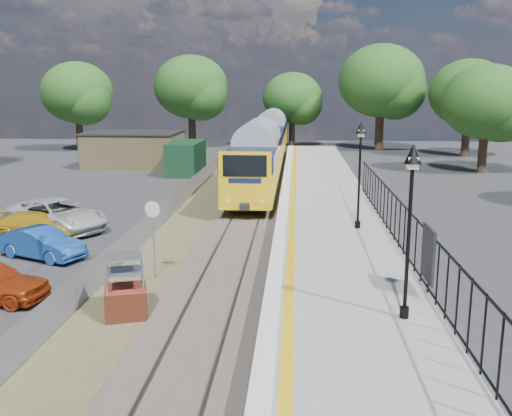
# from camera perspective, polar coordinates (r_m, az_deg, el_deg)

# --- Properties ---
(ground) EXTENTS (120.00, 120.00, 0.00)m
(ground) POSITION_cam_1_polar(r_m,az_deg,el_deg) (19.79, -3.76, -8.41)
(ground) COLOR #2D2D30
(ground) RESTS_ON ground
(track_bed) EXTENTS (5.90, 80.00, 0.29)m
(track_bed) POSITION_cam_1_polar(r_m,az_deg,el_deg) (29.03, -2.11, -1.64)
(track_bed) COLOR #473F38
(track_bed) RESTS_ON ground
(platform) EXTENTS (5.00, 70.00, 0.90)m
(platform) POSITION_cam_1_polar(r_m,az_deg,el_deg) (27.20, 7.34, -1.87)
(platform) COLOR gray
(platform) RESTS_ON ground
(platform_edge) EXTENTS (0.90, 70.00, 0.01)m
(platform_edge) POSITION_cam_1_polar(r_m,az_deg,el_deg) (27.05, 3.00, -0.87)
(platform_edge) COLOR silver
(platform_edge) RESTS_ON platform
(victorian_lamp_south) EXTENTS (0.44, 0.44, 4.60)m
(victorian_lamp_south) POSITION_cam_1_polar(r_m,az_deg,el_deg) (14.90, 15.25, 1.63)
(victorian_lamp_south) COLOR black
(victorian_lamp_south) RESTS_ON platform
(victorian_lamp_north) EXTENTS (0.44, 0.44, 4.60)m
(victorian_lamp_north) POSITION_cam_1_polar(r_m,az_deg,el_deg) (24.67, 10.39, 5.71)
(victorian_lamp_north) COLOR black
(victorian_lamp_north) RESTS_ON platform
(palisade_fence) EXTENTS (0.12, 26.00, 2.00)m
(palisade_fence) POSITION_cam_1_polar(r_m,az_deg,el_deg) (21.59, 14.51, -1.95)
(palisade_fence) COLOR black
(palisade_fence) RESTS_ON platform
(wire_fence) EXTENTS (0.06, 52.00, 1.20)m
(wire_fence) POSITION_cam_1_polar(r_m,az_deg,el_deg) (31.76, -8.36, 0.35)
(wire_fence) COLOR #999EA3
(wire_fence) RESTS_ON ground
(outbuilding) EXTENTS (10.80, 10.10, 3.12)m
(outbuilding) POSITION_cam_1_polar(r_m,az_deg,el_deg) (51.68, -11.15, 5.66)
(outbuilding) COLOR #9B8B57
(outbuilding) RESTS_ON ground
(tree_line) EXTENTS (56.80, 43.80, 11.88)m
(tree_line) POSITION_cam_1_polar(r_m,az_deg,el_deg) (60.41, 3.00, 11.54)
(tree_line) COLOR #332319
(tree_line) RESTS_ON ground
(train) EXTENTS (2.82, 40.83, 3.51)m
(train) POSITION_cam_1_polar(r_m,az_deg,el_deg) (49.25, 1.04, 6.54)
(train) COLOR yellow
(train) RESTS_ON ground
(brick_plinth) EXTENTS (1.54, 1.54, 1.99)m
(brick_plinth) POSITION_cam_1_polar(r_m,az_deg,el_deg) (17.80, -12.94, -7.76)
(brick_plinth) COLOR brown
(brick_plinth) RESTS_ON ground
(speed_sign) EXTENTS (0.58, 0.17, 2.93)m
(speed_sign) POSITION_cam_1_polar(r_m,az_deg,el_deg) (20.77, -10.26, -1.81)
(speed_sign) COLOR #999EA3
(speed_sign) RESTS_ON ground
(car_blue) EXTENTS (4.04, 2.72, 1.26)m
(car_blue) POSITION_cam_1_polar(r_m,az_deg,el_deg) (25.01, -20.64, -3.33)
(car_blue) COLOR #184393
(car_blue) RESTS_ON ground
(car_yellow) EXTENTS (4.27, 1.87, 1.22)m
(car_yellow) POSITION_cam_1_polar(r_m,az_deg,el_deg) (28.47, -21.11, -1.63)
(car_yellow) COLOR gold
(car_yellow) RESTS_ON ground
(car_white) EXTENTS (6.12, 4.91, 1.55)m
(car_white) POSITION_cam_1_polar(r_m,az_deg,el_deg) (29.64, -19.31, -0.67)
(car_white) COLOR beige
(car_white) RESTS_ON ground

